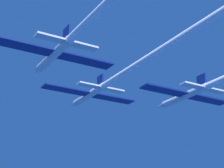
# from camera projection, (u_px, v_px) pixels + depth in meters

# --- Properties ---
(jet_lead) EXTENTS (15.63, 49.64, 2.59)m
(jet_lead) POSITION_uv_depth(u_px,v_px,m) (139.00, 64.00, 49.72)
(jet_lead) COLOR silver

